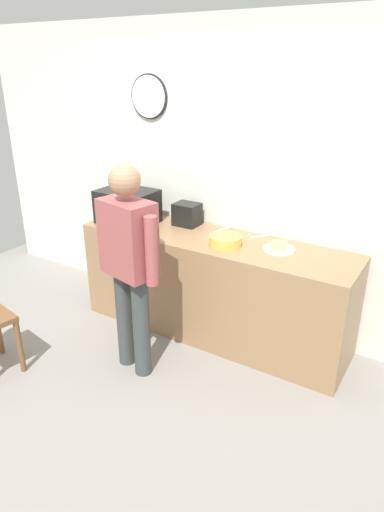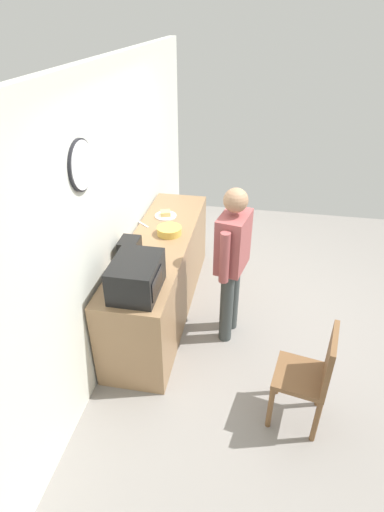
# 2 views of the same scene
# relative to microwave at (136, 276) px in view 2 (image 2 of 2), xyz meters

# --- Properties ---
(ground_plane) EXTENTS (6.00, 6.00, 0.00)m
(ground_plane) POSITION_rel_microwave_xyz_m (0.70, -1.18, -1.04)
(ground_plane) COLOR gray
(back_wall) EXTENTS (5.40, 0.13, 2.60)m
(back_wall) POSITION_rel_microwave_xyz_m (0.70, 0.42, 0.26)
(back_wall) COLOR silver
(back_wall) RESTS_ON ground_plane
(kitchen_counter) EXTENTS (2.37, 0.62, 0.89)m
(kitchen_counter) POSITION_rel_microwave_xyz_m (0.88, 0.04, -0.59)
(kitchen_counter) COLOR #93704C
(kitchen_counter) RESTS_ON ground_plane
(microwave) EXTENTS (0.50, 0.39, 0.30)m
(microwave) POSITION_rel_microwave_xyz_m (0.00, 0.00, 0.00)
(microwave) COLOR black
(microwave) RESTS_ON kitchen_counter
(sandwich_plate) EXTENTS (0.25, 0.25, 0.07)m
(sandwich_plate) POSITION_rel_microwave_xyz_m (1.43, 0.10, -0.13)
(sandwich_plate) COLOR white
(sandwich_plate) RESTS_ON kitchen_counter
(salad_bowl) EXTENTS (0.26, 0.26, 0.08)m
(salad_bowl) POSITION_rel_microwave_xyz_m (1.03, -0.04, -0.11)
(salad_bowl) COLOR gold
(salad_bowl) RESTS_ON kitchen_counter
(toaster) EXTENTS (0.22, 0.18, 0.20)m
(toaster) POSITION_rel_microwave_xyz_m (0.50, 0.22, -0.05)
(toaster) COLOR black
(toaster) RESTS_ON kitchen_counter
(fork_utensil) EXTENTS (0.12, 0.15, 0.01)m
(fork_utensil) POSITION_rel_microwave_xyz_m (1.18, 0.29, -0.15)
(fork_utensil) COLOR silver
(fork_utensil) RESTS_ON kitchen_counter
(spoon_utensil) EXTENTS (0.08, 0.16, 0.01)m
(spoon_utensil) POSITION_rel_microwave_xyz_m (0.84, 0.30, -0.15)
(spoon_utensil) COLOR silver
(spoon_utensil) RESTS_ON kitchen_counter
(person_standing) EXTENTS (0.58, 0.32, 1.62)m
(person_standing) POSITION_rel_microwave_xyz_m (0.62, -0.74, -0.09)
(person_standing) COLOR #383E3E
(person_standing) RESTS_ON ground_plane
(wooden_chair) EXTENTS (0.47, 0.47, 0.94)m
(wooden_chair) POSITION_rel_microwave_xyz_m (-0.32, -1.47, -0.52)
(wooden_chair) COLOR brown
(wooden_chair) RESTS_ON ground_plane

